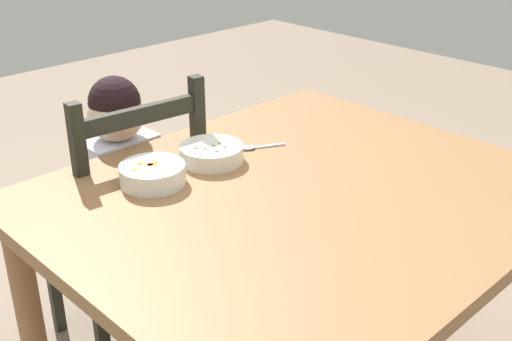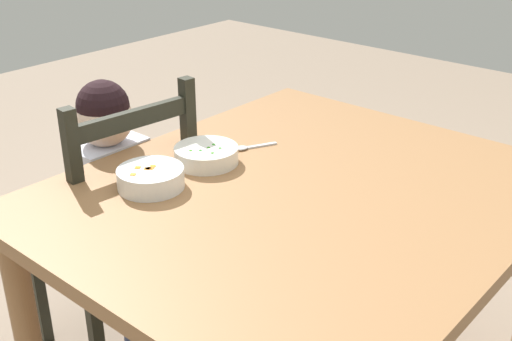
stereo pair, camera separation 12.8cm
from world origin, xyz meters
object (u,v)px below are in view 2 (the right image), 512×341
Objects in this scene: spoon at (247,147)px; dining_table at (299,221)px; dining_chair at (119,234)px; bowl_of_carrots at (151,177)px; bowl_of_peas at (206,155)px; child_figure at (117,185)px.

dining_table is at bearing -110.81° from spoon.
spoon is (0.26, -0.32, 0.30)m from dining_chair.
spoon is (0.35, -0.02, -0.02)m from bowl_of_carrots.
dining_chair is 7.33× the size of spoon.
bowl_of_peas is at bearing 98.55° from dining_table.
bowl_of_peas reaches higher than dining_table.
dining_chair is 5.37× the size of bowl_of_peas.
spoon is (0.15, -0.02, -0.02)m from bowl_of_peas.
spoon is at bearing -7.33° from bowl_of_peas.
child_figure is at bearing 128.96° from spoon.
dining_table is 7.37× the size of bowl_of_carrots.
bowl_of_carrots is at bearing 179.97° from bowl_of_peas.
bowl_of_peas is 0.20m from bowl_of_carrots.
dining_table is 0.31m from spoon.
bowl_of_carrots is (-0.20, 0.00, 0.00)m from bowl_of_peas.
spoon is at bearing -3.15° from bowl_of_carrots.
bowl_of_carrots is (-0.10, -0.29, 0.16)m from child_figure.
child_figure reaches higher than spoon.
spoon reaches higher than dining_table.
dining_chair reaches higher than spoon.
bowl_of_peas is (0.10, -0.29, 0.15)m from child_figure.
bowl_of_carrots is (-0.10, -0.30, 0.33)m from dining_chair.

